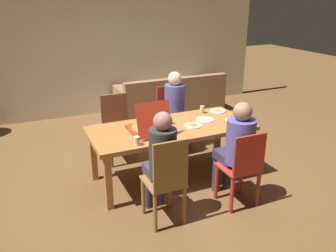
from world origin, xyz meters
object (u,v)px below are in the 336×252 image
(chair_1, at_px, (167,180))
(plate_2, at_px, (218,111))
(pizza_box_0, at_px, (147,127))
(plate_0, at_px, (205,119))
(person_0, at_px, (176,106))
(drinking_glass_3, at_px, (202,109))
(chair_0, at_px, (172,113))
(plate_1, at_px, (234,120))
(chair_3, at_px, (117,124))
(drinking_glass_2, at_px, (168,120))
(dining_table, at_px, (171,132))
(person_1, at_px, (161,158))
(drinking_glass_1, at_px, (137,141))
(person_2, at_px, (237,144))
(couch, at_px, (170,100))
(plate_3, at_px, (193,125))
(chair_2, at_px, (242,168))
(drinking_glass_0, at_px, (151,115))

(chair_1, xyz_separation_m, plate_2, (1.31, 1.16, 0.21))
(pizza_box_0, height_order, plate_0, pizza_box_0)
(person_0, height_order, drinking_glass_3, person_0)
(plate_2, bearing_deg, plate_0, -145.20)
(chair_0, xyz_separation_m, plate_0, (0.06, -0.91, 0.19))
(drinking_glass_3, bearing_deg, plate_1, -62.19)
(chair_3, height_order, drinking_glass_2, chair_3)
(chair_3, xyz_separation_m, plate_1, (1.31, -1.03, 0.21))
(dining_table, height_order, chair_0, chair_0)
(dining_table, distance_m, person_1, 0.86)
(dining_table, height_order, chair_3, chair_3)
(plate_2, relative_size, drinking_glass_1, 2.25)
(plate_2, bearing_deg, person_0, 128.08)
(drinking_glass_2, bearing_deg, person_2, -62.49)
(plate_1, bearing_deg, chair_3, 141.65)
(couch, bearing_deg, plate_0, -103.93)
(chair_1, height_order, chair_3, chair_1)
(couch, bearing_deg, plate_1, -95.75)
(chair_0, distance_m, plate_1, 1.17)
(pizza_box_0, xyz_separation_m, plate_3, (0.59, -0.07, -0.05))
(plate_0, bearing_deg, drinking_glass_1, -159.69)
(couch, bearing_deg, chair_1, -115.12)
(chair_3, relative_size, plate_1, 4.05)
(chair_1, xyz_separation_m, chair_2, (0.90, -0.04, -0.03))
(plate_0, bearing_deg, chair_0, 93.94)
(person_1, xyz_separation_m, chair_2, (0.90, -0.19, -0.22))
(person_1, relative_size, couch, 0.57)
(chair_0, xyz_separation_m, couch, (0.66, 1.52, -0.27))
(chair_3, distance_m, pizza_box_0, 0.96)
(person_1, height_order, plate_2, person_1)
(pizza_box_0, bearing_deg, plate_3, -6.37)
(chair_3, relative_size, plate_3, 4.27)
(person_0, xyz_separation_m, person_1, (-0.90, -1.53, -0.01))
(dining_table, relative_size, person_0, 1.68)
(chair_3, relative_size, drinking_glass_2, 7.79)
(person_1, bearing_deg, drinking_glass_2, 61.26)
(dining_table, height_order, person_0, person_0)
(person_0, distance_m, person_2, 1.58)
(couch, bearing_deg, drinking_glass_0, -120.48)
(dining_table, xyz_separation_m, plate_1, (0.85, -0.14, 0.08))
(plate_3, bearing_deg, plate_0, 27.41)
(drinking_glass_1, bearing_deg, plate_0, 20.31)
(chair_0, xyz_separation_m, person_2, (0.00, -1.73, 0.17))
(person_2, relative_size, plate_2, 5.35)
(drinking_glass_2, bearing_deg, person_1, -118.74)
(person_1, relative_size, plate_2, 5.36)
(drinking_glass_2, bearing_deg, plate_1, -15.01)
(chair_0, height_order, drinking_glass_1, chair_0)
(pizza_box_0, relative_size, plate_0, 2.27)
(plate_1, xyz_separation_m, drinking_glass_2, (-0.86, 0.23, 0.05))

